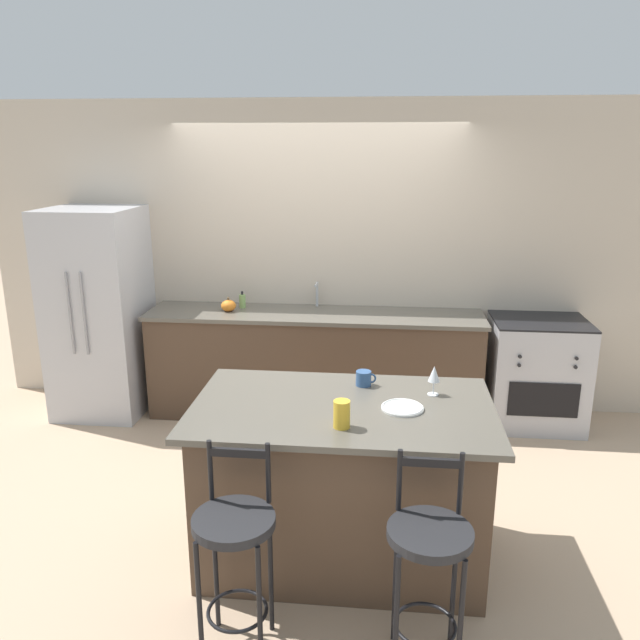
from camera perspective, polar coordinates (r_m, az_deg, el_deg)
ground_plane at (r=5.35m, az=-0.93°, el=-9.97°), size 18.00×18.00×0.00m
wall_back at (r=5.57m, az=-0.17°, el=5.71°), size 6.00×0.07×2.70m
back_counter at (r=5.50m, az=-0.50°, el=-3.95°), size 2.88×0.65×0.93m
sink_faucet at (r=5.51m, az=-0.29°, el=2.62°), size 0.02×0.13×0.22m
kitchen_island at (r=3.66m, az=2.00°, el=-14.57°), size 1.66×0.99×0.95m
refrigerator at (r=5.79m, az=-19.49°, el=0.69°), size 0.75×0.79×1.81m
oven_range at (r=5.60m, az=19.13°, el=-4.55°), size 0.77×0.65×0.92m
bar_stool_near at (r=3.03m, az=-7.78°, el=-19.52°), size 0.38×0.38×1.02m
bar_stool_far at (r=2.98m, az=9.90°, el=-20.43°), size 0.38×0.38×1.02m
dinner_plate at (r=3.42m, az=7.55°, el=-7.94°), size 0.23×0.23×0.02m
wine_glass at (r=3.60m, az=10.39°, el=-4.93°), size 0.07×0.07×0.17m
coffee_mug at (r=3.71m, az=4.04°, el=-5.34°), size 0.12×0.09×0.09m
tumbler_cup at (r=3.17m, az=2.00°, el=-8.60°), size 0.09×0.09×0.14m
pumpkin_decoration at (r=5.44m, az=-8.36°, el=1.31°), size 0.13×0.13×0.12m
soap_bottle at (r=5.54m, az=-7.11°, el=1.74°), size 0.06×0.06×0.15m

